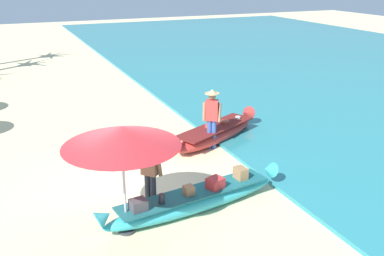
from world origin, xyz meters
name	(u,v)px	position (x,y,z in m)	size (l,w,h in m)	color
ground_plane	(129,201)	(0.00, 0.00, 0.00)	(80.00, 80.00, 0.00)	beige
sea	(373,73)	(15.51, 8.00, 0.05)	(24.00, 56.00, 0.10)	teal
boat_cyan_foreground	(195,200)	(1.26, -1.02, 0.28)	(4.68, 1.23, 0.75)	#33B2BC
boat_red_midground	(215,133)	(3.56, 2.60, 0.29)	(3.75, 2.30, 0.82)	red
person_vendor_hatted	(212,115)	(3.22, 2.17, 1.08)	(0.58, 0.47, 1.86)	#3D5BA8
person_tourist_customer	(150,170)	(0.41, -0.43, 0.91)	(0.52, 0.54, 1.61)	#333842
patio_umbrella_large	(121,137)	(-0.40, -1.23, 2.12)	(2.33, 2.33, 2.33)	#B7B7BC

